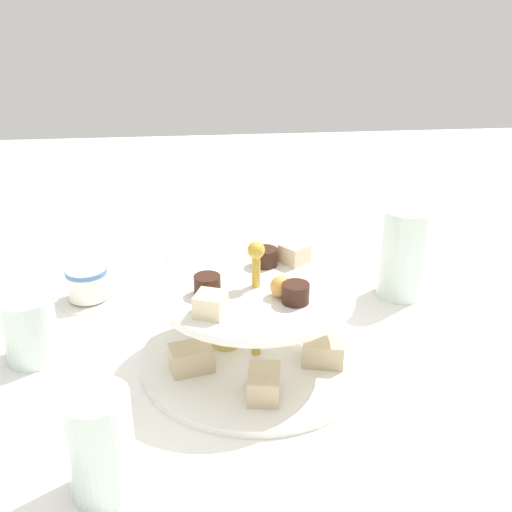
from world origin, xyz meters
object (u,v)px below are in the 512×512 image
at_px(water_glass_short_left, 30,329).
at_px(teacup_with_saucer, 88,285).
at_px(water_glass_mid_back, 100,444).
at_px(butter_knife_right, 217,253).
at_px(tiered_serving_stand, 256,329).
at_px(water_glass_tall_right, 403,253).

height_order(water_glass_short_left, teacup_with_saucer, water_glass_short_left).
bearing_deg(teacup_with_saucer, water_glass_mid_back, 100.54).
height_order(water_glass_short_left, butter_knife_right, water_glass_short_left).
relative_size(tiered_serving_stand, butter_knife_right, 1.64).
bearing_deg(water_glass_mid_back, water_glass_tall_right, -138.88).
bearing_deg(water_glass_tall_right, water_glass_mid_back, 41.12).
relative_size(water_glass_short_left, butter_knife_right, 0.49).
relative_size(water_glass_short_left, water_glass_mid_back, 0.80).
bearing_deg(water_glass_short_left, water_glass_tall_right, -167.07).
bearing_deg(butter_knife_right, tiered_serving_stand, 84.75).
bearing_deg(water_glass_mid_back, tiered_serving_stand, -129.79).
relative_size(teacup_with_saucer, water_glass_mid_back, 0.86).
bearing_deg(tiered_serving_stand, water_glass_mid_back, 50.21).
distance_m(water_glass_tall_right, teacup_with_saucer, 0.45).
bearing_deg(tiered_serving_stand, water_glass_tall_right, -147.05).
bearing_deg(water_glass_short_left, butter_knife_right, -129.50).
distance_m(tiered_serving_stand, butter_knife_right, 0.32).
bearing_deg(butter_knife_right, teacup_with_saucer, 25.78).
xyz_separation_m(water_glass_short_left, teacup_with_saucer, (-0.05, -0.14, -0.02)).
bearing_deg(water_glass_tall_right, butter_knife_right, -33.33).
xyz_separation_m(water_glass_tall_right, water_glass_mid_back, (0.38, 0.34, -0.01)).
bearing_deg(water_glass_tall_right, tiered_serving_stand, 32.95).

